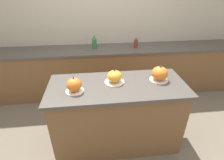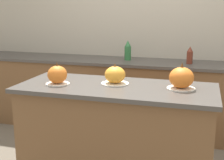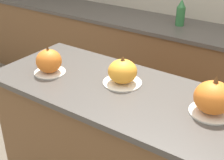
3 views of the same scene
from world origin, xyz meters
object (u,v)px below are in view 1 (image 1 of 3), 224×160
object	(u,v)px
pumpkin_cake_center	(115,77)
bottle_short	(136,43)
pumpkin_cake_right	(160,74)
bottle_tall	(94,42)
pumpkin_cake_left	(74,85)

from	to	relation	value
pumpkin_cake_center	bottle_short	bearing A→B (deg)	65.89
bottle_short	pumpkin_cake_center	bearing A→B (deg)	-114.11
pumpkin_cake_right	bottle_short	xyz separation A→B (m)	(0.00, 1.24, 0.00)
bottle_short	pumpkin_cake_right	bearing A→B (deg)	-90.20
pumpkin_cake_center	bottle_tall	xyz separation A→B (m)	(-0.20, 1.28, 0.03)
bottle_short	pumpkin_cake_left	bearing A→B (deg)	-126.20
pumpkin_cake_right	bottle_tall	distance (m)	1.49
pumpkin_cake_left	pumpkin_cake_right	size ratio (longest dim) A/B	0.89
pumpkin_cake_right	bottle_short	bearing A→B (deg)	89.80
pumpkin_cake_center	pumpkin_cake_left	bearing A→B (deg)	-162.05
bottle_tall	pumpkin_cake_center	bearing A→B (deg)	-81.14
pumpkin_cake_center	pumpkin_cake_right	xyz separation A→B (m)	(0.55, -0.01, 0.01)
pumpkin_cake_left	bottle_tall	distance (m)	1.45
pumpkin_cake_right	bottle_tall	xyz separation A→B (m)	(-0.74, 1.29, 0.02)
pumpkin_cake_left	pumpkin_cake_center	distance (m)	0.48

